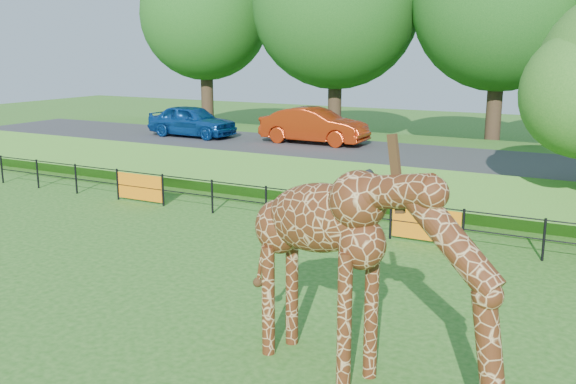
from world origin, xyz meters
name	(u,v)px	position (x,y,z in m)	size (l,w,h in m)	color
ground	(144,334)	(0.00, 0.00, 0.00)	(90.00, 90.00, 0.00)	#245E17
giraffe	(367,279)	(4.33, 0.16, 1.80)	(5.03, 0.92, 3.59)	#4E2510
perimeter_fence	(325,211)	(0.00, 8.00, 0.55)	(28.07, 0.10, 1.10)	black
embankment	(406,167)	(0.00, 15.50, 0.65)	(40.00, 9.00, 1.30)	#245E17
road	(394,154)	(0.00, 14.00, 1.36)	(40.00, 5.00, 0.12)	#2F2F32
car_blue	(192,121)	(-9.22, 14.06, 2.11)	(1.62, 4.03, 1.37)	#134DA1
car_red	(314,126)	(-3.65, 14.74, 2.14)	(1.52, 4.36, 1.44)	#A52B0B
visitor	(369,195)	(0.76, 9.52, 0.81)	(0.59, 0.39, 1.63)	black
bg_tree_line	(499,2)	(1.89, 22.00, 7.19)	(37.30, 8.80, 11.82)	#352518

